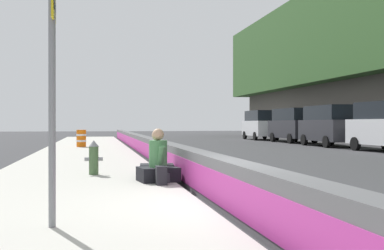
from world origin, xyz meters
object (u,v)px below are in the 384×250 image
seated_person_middle (157,162)px  construction_barrel (81,138)px  backpack (162,176)px  route_sign_post (52,64)px  seated_person_foreground (158,165)px  parked_car_midline (329,125)px  parked_car_far (293,125)px  parked_car_farther (260,124)px  fire_hydrant (94,157)px

seated_person_middle → construction_barrel: size_ratio=1.21×
seated_person_middle → backpack: bearing=176.6°
backpack → construction_barrel: bearing=7.2°
route_sign_post → seated_person_foreground: route_sign_post is taller
seated_person_foreground → backpack: (-0.61, 0.00, -0.18)m
route_sign_post → backpack: size_ratio=9.00×
construction_barrel → parked_car_midline: 15.16m
seated_person_foreground → seated_person_middle: seated_person_foreground is taller
seated_person_middle → parked_car_midline: bearing=-39.0°
parked_car_far → backpack: bearing=150.7°
construction_barrel → parked_car_far: 16.59m
parked_car_far → parked_car_farther: same height
route_sign_post → parked_car_midline: size_ratio=0.70×
seated_person_foreground → parked_car_midline: 21.26m
fire_hydrant → parked_car_farther: (27.47, -14.30, 0.77)m
seated_person_middle → parked_car_far: 25.50m
parked_car_midline → seated_person_middle: bearing=141.0°
fire_hydrant → backpack: size_ratio=2.20×
route_sign_post → parked_car_far: size_ratio=0.70×
route_sign_post → construction_barrel: (20.91, 0.23, -1.59)m
seated_person_middle → parked_car_farther: parked_car_farther is taller
backpack → parked_car_far: size_ratio=0.08×
fire_hydrant → parked_car_farther: bearing=-27.5°
seated_person_middle → construction_barrel: 15.70m
backpack → parked_car_far: bearing=-29.3°
seated_person_foreground → parked_car_midline: bearing=-37.7°
fire_hydrant → construction_barrel: construction_barrel is taller
backpack → parked_car_midline: bearing=-36.7°
seated_person_foreground → construction_barrel: (16.45, 2.16, 0.11)m
backpack → seated_person_middle: bearing=-3.4°
seated_person_foreground → parked_car_far: 26.33m
seated_person_middle → parked_car_far: bearing=-30.8°
parked_car_midline → parked_car_farther: size_ratio=1.00×
route_sign_post → seated_person_foreground: (4.45, -1.93, -1.70)m
construction_barrel → parked_car_midline: size_ratio=0.18×
construction_barrel → backpack: bearing=-172.8°
construction_barrel → parked_car_farther: bearing=-49.7°
seated_person_foreground → parked_car_farther: (29.20, -12.86, 0.84)m
seated_person_foreground → construction_barrel: seated_person_foreground is taller
fire_hydrant → parked_car_farther: size_ratio=0.17×
fire_hydrant → seated_person_middle: 1.73m
route_sign_post → seated_person_foreground: 5.14m
route_sign_post → fire_hydrant: route_sign_post is taller
parked_car_far → parked_car_farther: bearing=2.6°
seated_person_middle → construction_barrel: bearing=8.2°
parked_car_farther → seated_person_foreground: bearing=156.2°
construction_barrel → parked_car_midline: (0.36, -15.13, 0.73)m
backpack → construction_barrel: 17.20m
parked_car_farther → parked_car_midline: bearing=-179.5°
seated_person_foreground → parked_car_far: parked_car_far is taller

